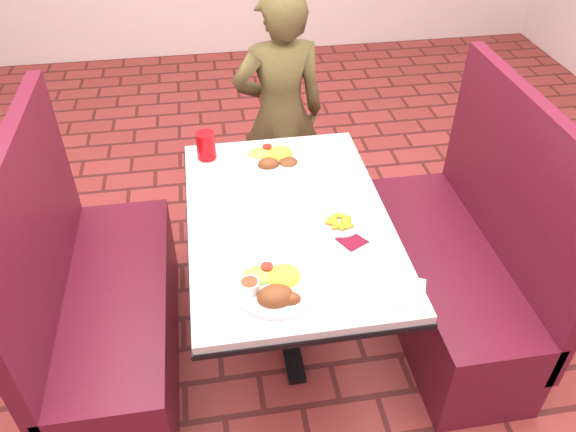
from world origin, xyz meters
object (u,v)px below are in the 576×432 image
object	(u,v)px
dining_table	(288,234)
far_dinner_plate	(274,156)
booth_bench_left	(105,310)
diner_person	(280,116)
near_dinner_plate	(274,283)
red_tumbler	(206,146)
booth_bench_right	(457,269)
plantain_plate	(340,223)

from	to	relation	value
dining_table	far_dinner_plate	bearing A→B (deg)	89.90
booth_bench_left	diner_person	distance (m)	1.35
diner_person	near_dinner_plate	distance (m)	1.35
red_tumbler	far_dinner_plate	bearing A→B (deg)	-14.71
dining_table	booth_bench_left	size ratio (longest dim) A/B	1.01
booth_bench_right	diner_person	distance (m)	1.22
diner_person	red_tumbler	world-z (taller)	diner_person
diner_person	plantain_plate	bearing A→B (deg)	89.74
booth_bench_right	plantain_plate	world-z (taller)	booth_bench_right
booth_bench_right	near_dinner_plate	size ratio (longest dim) A/B	4.12
booth_bench_right	far_dinner_plate	xyz separation A→B (m)	(-0.80, 0.41, 0.45)
booth_bench_right	plantain_plate	size ratio (longest dim) A/B	7.28
dining_table	red_tumbler	xyz separation A→B (m)	(-0.30, 0.48, 0.16)
near_dinner_plate	red_tumbler	xyz separation A→B (m)	(-0.19, 0.88, 0.03)
booth_bench_left	booth_bench_right	world-z (taller)	same
far_dinner_plate	plantain_plate	bearing A→B (deg)	-68.67
dining_table	far_dinner_plate	size ratio (longest dim) A/B	4.18
far_dinner_plate	plantain_plate	xyz separation A→B (m)	(0.19, -0.49, -0.02)
near_dinner_plate	red_tumbler	bearing A→B (deg)	102.15
near_dinner_plate	booth_bench_left	bearing A→B (deg)	150.25
booth_bench_left	near_dinner_plate	bearing A→B (deg)	-29.75
diner_person	near_dinner_plate	xyz separation A→B (m)	(-0.22, -1.33, 0.09)
booth_bench_right	red_tumbler	world-z (taller)	booth_bench_right
booth_bench_right	dining_table	bearing A→B (deg)	180.00
booth_bench_left	red_tumbler	bearing A→B (deg)	44.14
diner_person	plantain_plate	size ratio (longest dim) A/B	8.33
diner_person	plantain_plate	world-z (taller)	diner_person
far_dinner_plate	dining_table	bearing A→B (deg)	-90.10
booth_bench_left	near_dinner_plate	world-z (taller)	booth_bench_left
diner_person	red_tumbler	xyz separation A→B (m)	(-0.41, -0.45, 0.13)
red_tumbler	booth_bench_right	bearing A→B (deg)	-23.81
booth_bench_right	red_tumbler	bearing A→B (deg)	156.19
red_tumbler	diner_person	bearing A→B (deg)	47.86
dining_table	booth_bench_right	bearing A→B (deg)	0.00
dining_table	booth_bench_right	size ratio (longest dim) A/B	1.01
diner_person	red_tumbler	bearing A→B (deg)	42.82
booth_bench_left	diner_person	world-z (taller)	diner_person
booth_bench_left	far_dinner_plate	xyz separation A→B (m)	(0.80, 0.41, 0.45)
booth_bench_right	diner_person	xyz separation A→B (m)	(-0.69, 0.93, 0.36)
booth_bench_left	plantain_plate	bearing A→B (deg)	-5.12
booth_bench_left	plantain_plate	distance (m)	1.09
dining_table	far_dinner_plate	xyz separation A→B (m)	(0.00, 0.41, 0.12)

